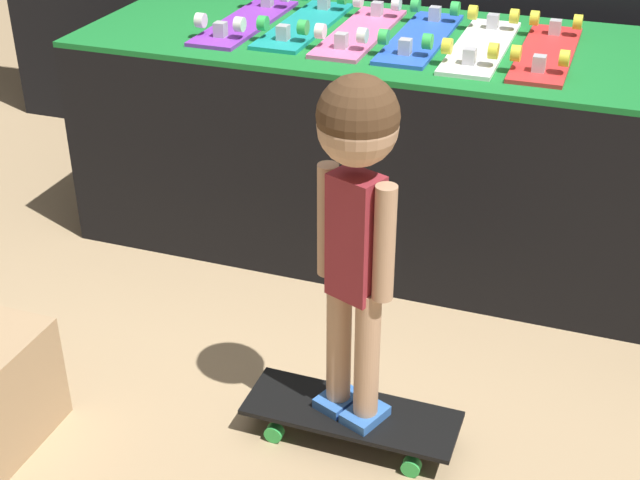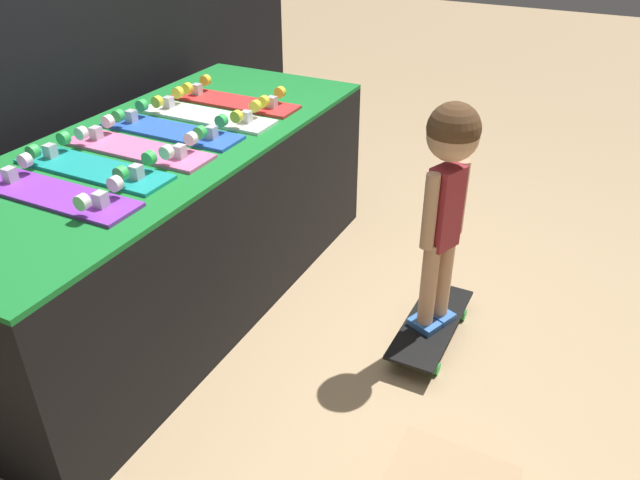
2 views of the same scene
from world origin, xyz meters
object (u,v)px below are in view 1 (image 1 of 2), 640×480
skateboard_purple_on_rack (245,19)px  child (356,192)px  skateboard_pink_on_rack (360,30)px  skateboard_blue_on_rack (420,35)px  skateboard_on_floor (351,416)px  skateboard_teal_on_rack (305,22)px  skateboard_red_on_rack (547,50)px  skateboard_white_on_rack (481,44)px

skateboard_purple_on_rack → child: (0.80, -1.16, -0.04)m
child → skateboard_pink_on_rack: bearing=128.5°
skateboard_blue_on_rack → skateboard_on_floor: size_ratio=1.08×
skateboard_teal_on_rack → skateboard_red_on_rack: (0.89, -0.04, 0.00)m
skateboard_white_on_rack → skateboard_red_on_rack: same height
skateboard_purple_on_rack → skateboard_white_on_rack: bearing=-0.3°
skateboard_teal_on_rack → skateboard_white_on_rack: 0.67m
skateboard_purple_on_rack → skateboard_on_floor: size_ratio=1.08×
skateboard_blue_on_rack → skateboard_red_on_rack: bearing=-3.7°
skateboard_white_on_rack → skateboard_red_on_rack: size_ratio=1.00×
skateboard_pink_on_rack → skateboard_white_on_rack: same height
child → skateboard_red_on_rack: bearing=96.8°
skateboard_on_floor → skateboard_pink_on_rack: bearing=107.0°
skateboard_pink_on_rack → skateboard_teal_on_rack: bearing=174.2°
skateboard_teal_on_rack → skateboard_blue_on_rack: (0.44, -0.01, 0.00)m
skateboard_purple_on_rack → skateboard_white_on_rack: same height
skateboard_red_on_rack → child: bearing=-104.7°
skateboard_teal_on_rack → skateboard_pink_on_rack: same height
skateboard_red_on_rack → skateboard_on_floor: 1.41m
skateboard_on_floor → child: (-0.00, 0.00, 0.70)m
skateboard_purple_on_rack → skateboard_pink_on_rack: same height
skateboard_pink_on_rack → skateboard_white_on_rack: 0.44m
skateboard_purple_on_rack → skateboard_blue_on_rack: size_ratio=1.00×
skateboard_teal_on_rack → child: (0.58, -1.20, -0.04)m
child → skateboard_white_on_rack: bearing=107.4°
child → skateboard_purple_on_rack: bearing=146.2°
skateboard_purple_on_rack → skateboard_teal_on_rack: 0.23m
skateboard_pink_on_rack → child: child is taller
skateboard_white_on_rack → skateboard_on_floor: (-0.08, -1.16, -0.74)m
skateboard_white_on_rack → child: 1.16m
skateboard_red_on_rack → child: (-0.30, -1.16, -0.04)m
skateboard_teal_on_rack → child: 1.34m
skateboard_red_on_rack → skateboard_on_floor: bearing=-104.7°
skateboard_pink_on_rack → skateboard_blue_on_rack: 0.22m
skateboard_red_on_rack → skateboard_purple_on_rack: bearing=179.8°
skateboard_teal_on_rack → skateboard_on_floor: (0.58, -1.20, -0.74)m
skateboard_white_on_rack → skateboard_pink_on_rack: bearing=177.2°
skateboard_red_on_rack → child: 1.20m
skateboard_white_on_rack → skateboard_red_on_rack: (0.22, 0.00, 0.00)m
skateboard_blue_on_rack → child: size_ratio=0.66×
skateboard_pink_on_rack → skateboard_on_floor: (0.36, -1.18, -0.74)m
skateboard_blue_on_rack → skateboard_white_on_rack: same height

